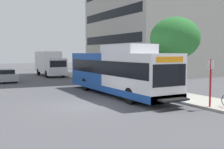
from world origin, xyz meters
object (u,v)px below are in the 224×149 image
(transit_bus, at_px, (117,72))
(box_truck_background, at_px, (50,63))
(street_tree_near_stop, at_px, (175,38))
(parked_car_far_lane, at_px, (6,76))
(bus_stop_sign_pole, at_px, (210,79))

(transit_bus, relative_size, box_truck_background, 1.75)
(transit_bus, height_order, street_tree_near_stop, street_tree_near_stop)
(street_tree_near_stop, distance_m, parked_car_far_lane, 18.50)
(transit_bus, bearing_deg, parked_car_far_lane, 113.46)
(parked_car_far_lane, relative_size, box_truck_background, 0.64)
(parked_car_far_lane, bearing_deg, bus_stop_sign_pole, -69.24)
(street_tree_near_stop, height_order, box_truck_background, street_tree_near_stop)
(parked_car_far_lane, xyz_separation_m, box_truck_background, (6.13, 4.81, 1.08))
(bus_stop_sign_pole, bearing_deg, street_tree_near_stop, 69.56)
(box_truck_background, bearing_deg, street_tree_near_stop, -80.32)
(bus_stop_sign_pole, height_order, parked_car_far_lane, bus_stop_sign_pole)
(transit_bus, height_order, bus_stop_sign_pole, transit_bus)
(bus_stop_sign_pole, relative_size, box_truck_background, 0.37)
(transit_bus, relative_size, bus_stop_sign_pole, 4.71)
(parked_car_far_lane, bearing_deg, box_truck_background, 38.11)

